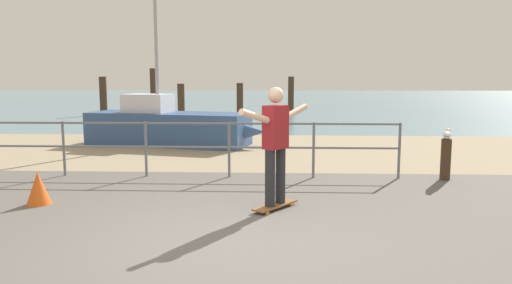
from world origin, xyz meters
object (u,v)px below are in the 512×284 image
object	(u,v)px
skateboard	(275,206)
bollard_short	(446,160)
skateboarder	(276,139)
seagull	(447,135)
traffic_cone	(38,189)
sailboat	(174,127)

from	to	relation	value
skateboard	bollard_short	bearing A→B (deg)	33.72
skateboarder	bollard_short	distance (m)	3.75
bollard_short	seagull	distance (m)	0.46
bollard_short	traffic_cone	bearing A→B (deg)	-163.48
bollard_short	traffic_cone	size ratio (longest dim) A/B	1.53
skateboarder	traffic_cone	xyz separation A→B (m)	(-3.46, 0.11, -0.77)
skateboarder	bollard_short	xyz separation A→B (m)	(3.07, 2.05, -0.63)
sailboat	skateboarder	bearing A→B (deg)	-66.14
seagull	skateboarder	bearing A→B (deg)	-146.13
sailboat	skateboarder	world-z (taller)	sailboat
skateboarder	skateboard	bearing A→B (deg)	53.13
sailboat	skateboard	xyz separation A→B (m)	(2.79, -6.30, -0.45)
sailboat	bollard_short	bearing A→B (deg)	-35.92
seagull	sailboat	bearing A→B (deg)	144.21
skateboarder	seagull	size ratio (longest dim) A/B	3.54
sailboat	bollard_short	world-z (taller)	sailboat
seagull	traffic_cone	distance (m)	6.86
sailboat	bollard_short	size ratio (longest dim) A/B	6.61
sailboat	seagull	bearing A→B (deg)	-35.79
skateboard	seagull	distance (m)	3.79
skateboard	skateboarder	distance (m)	0.95
traffic_cone	sailboat	bearing A→B (deg)	83.74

